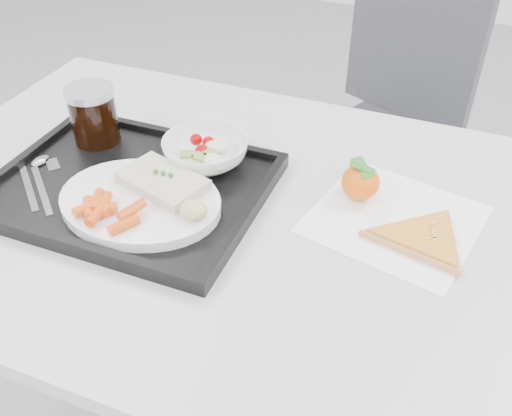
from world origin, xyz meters
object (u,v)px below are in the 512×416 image
at_px(salad_bowl, 206,151).
at_px(tangerine, 360,182).
at_px(tray, 131,188).
at_px(pizza_slice, 422,238).
at_px(cola_glass, 93,114).
at_px(dinner_plate, 140,202).
at_px(chair, 397,110).
at_px(table, 234,234).

relative_size(salad_bowl, tangerine, 1.88).
height_order(tray, pizza_slice, tray).
relative_size(cola_glass, tangerine, 1.33).
bearing_deg(dinner_plate, tangerine, 27.85).
relative_size(dinner_plate, tangerine, 3.33).
height_order(cola_glass, pizza_slice, cola_glass).
bearing_deg(tangerine, salad_bowl, -176.80).
distance_m(chair, salad_bowl, 0.82).
bearing_deg(chair, pizza_slice, -78.94).
bearing_deg(chair, cola_glass, -121.42).
height_order(salad_bowl, tangerine, tangerine).
relative_size(chair, salad_bowl, 6.11).
relative_size(chair, cola_glass, 8.61).
xyz_separation_m(tray, pizza_slice, (0.48, 0.05, 0.00)).
bearing_deg(tray, cola_glass, 142.45).
bearing_deg(salad_bowl, chair, 72.48).
distance_m(dinner_plate, salad_bowl, 0.16).
bearing_deg(tangerine, dinner_plate, -152.15).
bearing_deg(pizza_slice, table, -176.61).
distance_m(table, tangerine, 0.24).
height_order(chair, tangerine, chair).
relative_size(chair, pizza_slice, 4.01).
distance_m(dinner_plate, tangerine, 0.36).
bearing_deg(tray, pizza_slice, 6.04).
bearing_deg(cola_glass, salad_bowl, 1.72).
bearing_deg(cola_glass, table, -12.61).
xyz_separation_m(salad_bowl, tangerine, (0.28, 0.02, -0.00)).
relative_size(dinner_plate, cola_glass, 2.50).
distance_m(table, cola_glass, 0.35).
height_order(chair, dinner_plate, chair).
bearing_deg(dinner_plate, chair, 72.75).
relative_size(tray, cola_glass, 4.17).
xyz_separation_m(tangerine, pizza_slice, (0.12, -0.07, -0.02)).
xyz_separation_m(table, pizza_slice, (0.31, 0.02, 0.08)).
distance_m(salad_bowl, pizza_slice, 0.40).
bearing_deg(pizza_slice, tray, -173.96).
height_order(table, tangerine, tangerine).
bearing_deg(cola_glass, dinner_plate, -39.11).
distance_m(tray, cola_glass, 0.18).
bearing_deg(chair, dinner_plate, -107.25).
height_order(chair, pizza_slice, chair).
bearing_deg(chair, tray, -110.92).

